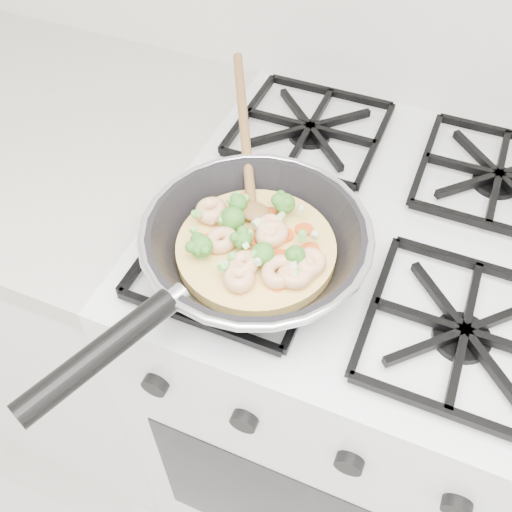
% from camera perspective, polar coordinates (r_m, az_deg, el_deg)
% --- Properties ---
extents(stove, '(0.60, 0.60, 0.92)m').
position_cam_1_polar(stove, '(1.19, 8.30, -11.41)').
color(stove, white).
rests_on(stove, ground).
extents(counter_left, '(1.00, 0.60, 0.90)m').
position_cam_1_polar(counter_left, '(1.48, -22.66, -0.17)').
color(counter_left, white).
rests_on(counter_left, ground).
extents(skillet, '(0.31, 0.62, 0.10)m').
position_cam_1_polar(skillet, '(0.72, -0.32, 1.17)').
color(skillet, black).
rests_on(skillet, stove).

